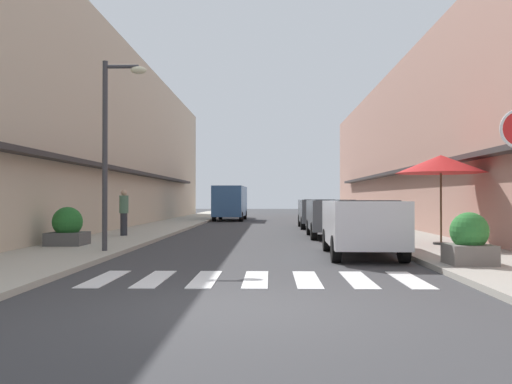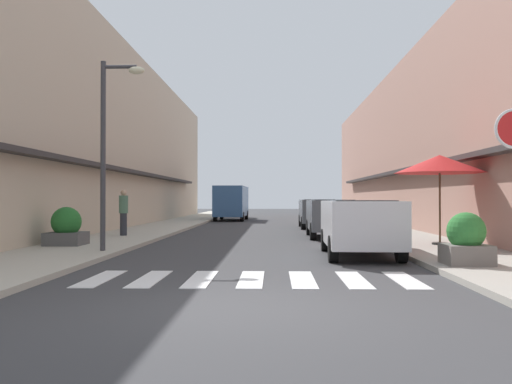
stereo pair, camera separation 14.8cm
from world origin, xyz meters
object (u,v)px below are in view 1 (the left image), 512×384
at_px(parked_car_near, 362,221).
at_px(cafe_umbrella, 441,164).
at_px(parked_car_mid, 332,214).
at_px(delivery_van, 230,200).
at_px(pedestrian_walking_near, 124,211).
at_px(parked_car_far, 317,210).
at_px(planter_midblock, 67,228).
at_px(street_lamp, 112,134).
at_px(planter_corner, 469,241).

bearing_deg(parked_car_near, cafe_umbrella, 41.01).
bearing_deg(parked_car_mid, delivery_van, 107.37).
relative_size(delivery_van, cafe_umbrella, 2.01).
bearing_deg(parked_car_mid, pedestrian_walking_near, -174.38).
height_order(parked_car_far, cafe_umbrella, cafe_umbrella).
distance_m(delivery_van, cafe_umbrella, 22.49).
height_order(parked_car_near, planter_midblock, parked_car_near).
bearing_deg(parked_car_mid, parked_car_near, -90.00).
xyz_separation_m(street_lamp, pedestrian_walking_near, (-1.30, 6.01, -2.21)).
height_order(parked_car_mid, planter_midblock, parked_car_mid).
relative_size(parked_car_mid, pedestrian_walking_near, 2.42).
height_order(parked_car_near, planter_corner, parked_car_near).
height_order(cafe_umbrella, planter_midblock, cafe_umbrella).
relative_size(parked_car_far, delivery_van, 0.82).
bearing_deg(planter_corner, parked_car_mid, 100.83).
height_order(delivery_van, planter_corner, delivery_van).
bearing_deg(parked_car_near, parked_car_far, 90.00).
height_order(parked_car_far, delivery_van, delivery_van).
xyz_separation_m(street_lamp, cafe_umbrella, (9.41, 2.26, -0.69)).
height_order(parked_car_far, planter_corner, parked_car_far).
relative_size(planter_corner, planter_midblock, 0.97).
bearing_deg(planter_corner, delivery_van, 105.01).
height_order(street_lamp, pedestrian_walking_near, street_lamp).
distance_m(parked_car_near, planter_midblock, 8.68).
xyz_separation_m(parked_car_near, delivery_van, (-5.16, 23.44, 0.48)).
xyz_separation_m(cafe_umbrella, planter_corner, (-0.96, -5.07, -1.93)).
relative_size(cafe_umbrella, planter_midblock, 2.38).
distance_m(parked_car_far, pedestrian_walking_near, 10.97).
xyz_separation_m(parked_car_near, cafe_umbrella, (2.80, 2.43, 1.63)).
height_order(parked_car_far, pedestrian_walking_near, pedestrian_walking_near).
bearing_deg(parked_car_mid, planter_midblock, -149.14).
bearing_deg(pedestrian_walking_near, planter_midblock, -12.34).
bearing_deg(cafe_umbrella, parked_car_mid, 121.72).
distance_m(parked_car_mid, delivery_van, 17.27).
xyz_separation_m(parked_car_mid, planter_corner, (1.84, -9.59, -0.30)).
bearing_deg(cafe_umbrella, pedestrian_walking_near, 160.71).
bearing_deg(planter_corner, pedestrian_walking_near, 137.87).
distance_m(cafe_umbrella, planter_midblock, 11.44).
relative_size(parked_car_near, parked_car_far, 0.97).
bearing_deg(street_lamp, parked_car_near, -1.47).
bearing_deg(parked_car_near, pedestrian_walking_near, 142.00).
relative_size(parked_car_far, planter_corner, 4.02).
bearing_deg(planter_midblock, street_lamp, -43.16).
bearing_deg(cafe_umbrella, parked_car_near, -138.99).
bearing_deg(planter_midblock, delivery_van, 81.27).
bearing_deg(delivery_van, parked_car_far, -61.92).
distance_m(parked_car_mid, parked_car_far, 6.81).
distance_m(street_lamp, pedestrian_walking_near, 6.53).
xyz_separation_m(parked_car_mid, pedestrian_walking_near, (-7.91, -0.78, 0.11)).
distance_m(parked_car_near, cafe_umbrella, 4.05).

